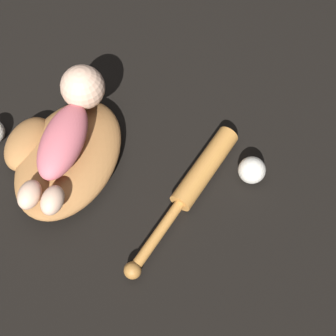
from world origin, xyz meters
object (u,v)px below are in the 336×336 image
baseball_glove (62,155)px  baseball (252,170)px  baby_figure (69,124)px  baseball_bat (194,183)px

baseball_glove → baseball: 0.47m
baseball_glove → baby_figure: (0.04, -0.02, 0.08)m
baseball_bat → baseball: baseball is taller
baby_figure → baseball_bat: baby_figure is taller
baseball → baby_figure: bearing=89.9°
baby_figure → baseball_bat: size_ratio=0.91×
baseball_glove → baby_figure: 0.10m
baseball_bat → baseball: bearing=-67.8°
baseball_bat → baseball: (0.06, -0.14, 0.01)m
baby_figure → baseball_bat: bearing=-100.1°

